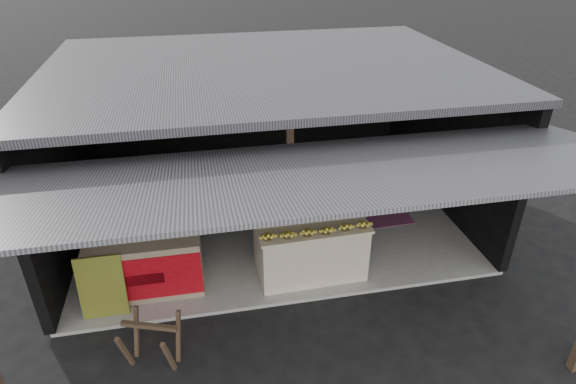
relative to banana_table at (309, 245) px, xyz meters
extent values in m
plane|color=black|center=(-0.39, -0.71, -0.54)|extent=(80.00, 80.00, 0.00)
cube|color=gray|center=(-0.39, 1.79, -0.51)|extent=(7.00, 5.00, 0.06)
cube|color=black|center=(-0.39, 4.29, 0.97)|extent=(7.00, 0.15, 2.90)
cube|color=black|center=(-3.89, 1.79, 0.97)|extent=(0.15, 5.00, 2.90)
cube|color=black|center=(3.11, 1.79, 0.97)|extent=(0.15, 5.00, 2.90)
cube|color=#232326|center=(-0.39, 1.79, 2.42)|extent=(7.20, 5.20, 0.12)
cube|color=#232326|center=(-0.39, -1.66, 2.19)|extent=(7.40, 2.47, 0.48)
cube|color=#4B3625|center=(-0.09, 1.19, 0.94)|extent=(0.12, 0.12, 2.85)
cube|color=beige|center=(0.00, 0.00, -0.02)|extent=(1.70, 1.05, 0.92)
cube|color=beige|center=(0.00, 0.00, 0.46)|extent=(1.76, 1.11, 0.04)
cube|color=white|center=(-0.11, 0.93, 0.01)|extent=(0.90, 0.61, 0.98)
cube|color=navy|center=(-0.11, 0.62, 0.06)|extent=(0.69, 0.03, 0.29)
cube|color=#B21414|center=(-0.11, 0.62, -0.29)|extent=(0.44, 0.03, 0.10)
cube|color=#998466|center=(-2.56, 0.03, -0.01)|extent=(1.68, 0.75, 0.94)
cube|color=red|center=(-2.56, -0.34, -0.01)|extent=(1.67, 0.03, 0.73)
cube|color=white|center=(-2.56, -0.35, -0.01)|extent=(0.57, 0.02, 0.19)
cube|color=#1C1B51|center=(-2.56, 0.35, 0.85)|extent=(1.67, 0.06, 0.78)
cube|color=black|center=(-3.15, -0.41, 0.00)|extent=(0.65, 0.20, 0.96)
cube|color=#4B3625|center=(-2.75, -1.53, -0.18)|extent=(0.14, 0.27, 0.70)
cube|color=#4B3625|center=(-2.21, -1.72, -0.18)|extent=(0.14, 0.27, 0.70)
cube|color=#4B3625|center=(-2.64, -1.20, -0.18)|extent=(0.14, 0.27, 0.70)
cube|color=#4B3625|center=(-2.09, -1.39, -0.18)|extent=(0.14, 0.27, 0.70)
cube|color=#4B3625|center=(-2.42, -1.46, 0.13)|extent=(0.70, 0.30, 0.06)
cylinder|color=#0D1293|center=(0.78, 0.11, -0.25)|extent=(0.31, 0.31, 0.46)
cylinder|color=#0C0A3B|center=(1.74, 1.71, -0.27)|extent=(0.03, 0.03, 0.42)
cylinder|color=#0C0A3B|center=(2.06, 1.75, -0.27)|extent=(0.03, 0.03, 0.42)
cylinder|color=#0C0A3B|center=(1.70, 2.03, -0.27)|extent=(0.03, 0.03, 0.42)
cylinder|color=#0C0A3B|center=(2.02, 2.06, -0.27)|extent=(0.03, 0.03, 0.42)
cube|color=#0C0A3B|center=(1.88, 1.89, -0.07)|extent=(0.44, 0.44, 0.04)
cube|color=#0C0A3B|center=(1.86, 2.07, 0.15)|extent=(0.40, 0.09, 0.43)
cube|color=#731955|center=(1.56, 1.40, -0.48)|extent=(1.53, 1.04, 0.01)
cube|color=black|center=(-1.19, 4.19, 1.37)|extent=(0.32, 0.03, 0.42)
cube|color=#4C4C59|center=(-1.19, 4.17, 1.37)|extent=(0.26, 0.02, 0.34)
cube|color=black|center=(-0.59, 4.19, 1.39)|extent=(0.32, 0.03, 0.42)
cube|color=#4C4C59|center=(-0.59, 4.17, 1.39)|extent=(0.26, 0.02, 0.34)
cube|color=black|center=(0.11, 4.19, 1.41)|extent=(0.32, 0.03, 0.42)
cube|color=#4C4C59|center=(0.11, 4.17, 1.41)|extent=(0.26, 0.02, 0.34)
camera|label=1|loc=(-1.58, -6.12, 4.56)|focal=30.00mm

